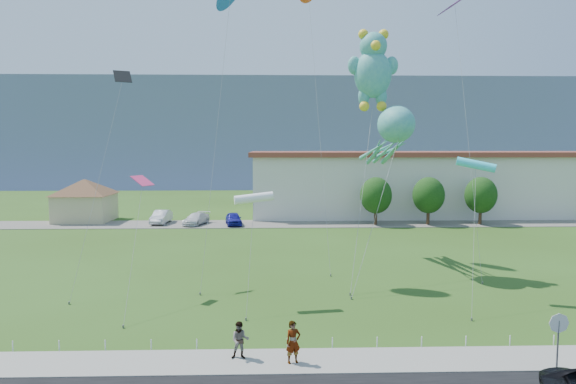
{
  "coord_description": "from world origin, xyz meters",
  "views": [
    {
      "loc": [
        -1.62,
        -23.3,
        8.98
      ],
      "look_at": [
        -0.7,
        8.0,
        6.15
      ],
      "focal_mm": 32.0,
      "sensor_mm": 36.0,
      "label": 1
    }
  ],
  "objects": [
    {
      "name": "pedestrian_right",
      "position": [
        -3.01,
        -2.49,
        0.88
      ],
      "size": [
        0.77,
        0.6,
        1.57
      ],
      "primitive_type": "imported",
      "rotation": [
        0.0,
        0.0,
        0.01
      ],
      "color": "gray",
      "rests_on": "sidewalk"
    },
    {
      "name": "sidewalk",
      "position": [
        0.0,
        -2.75,
        0.05
      ],
      "size": [
        80.0,
        2.5,
        0.1
      ],
      "primitive_type": "cube",
      "color": "gray",
      "rests_on": "ground"
    },
    {
      "name": "small_kite_white",
      "position": [
        -2.71,
        5.51,
        6.0
      ],
      "size": [
        0.63,
        4.25,
        6.48
      ],
      "color": "white",
      "rests_on": "ground"
    },
    {
      "name": "small_kite_pink",
      "position": [
        -9.41,
        6.99,
        6.23
      ],
      "size": [
        1.29,
        6.74,
        7.33
      ],
      "color": "#DD3167",
      "rests_on": "ground"
    },
    {
      "name": "hill_ridge",
      "position": [
        0.0,
        120.0,
        12.5
      ],
      "size": [
        160.0,
        50.0,
        25.0
      ],
      "primitive_type": "cube",
      "color": "slate",
      "rests_on": "ground"
    },
    {
      "name": "stop_sign",
      "position": [
        9.5,
        -4.21,
        1.87
      ],
      "size": [
        0.8,
        0.07,
        2.5
      ],
      "color": "slate",
      "rests_on": "ground"
    },
    {
      "name": "pavilion",
      "position": [
        -24.0,
        38.0,
        3.02
      ],
      "size": [
        9.2,
        9.2,
        5.0
      ],
      "color": "tan",
      "rests_on": "ground"
    },
    {
      "name": "rope_fence",
      "position": [
        0.0,
        -1.3,
        0.25
      ],
      "size": [
        26.05,
        0.05,
        0.5
      ],
      "color": "white",
      "rests_on": "ground"
    },
    {
      "name": "parked_car_blue",
      "position": [
        -6.09,
        34.23,
        0.76
      ],
      "size": [
        2.29,
        4.31,
        1.4
      ],
      "primitive_type": "imported",
      "rotation": [
        0.0,
        0.0,
        0.16
      ],
      "color": "#1B1A92",
      "rests_on": "parking_strip"
    },
    {
      "name": "parking_strip",
      "position": [
        0.0,
        35.0,
        0.03
      ],
      "size": [
        70.0,
        6.0,
        0.06
      ],
      "primitive_type": "cube",
      "color": "#59544C",
      "rests_on": "ground"
    },
    {
      "name": "tree_mid",
      "position": [
        16.0,
        34.0,
        3.39
      ],
      "size": [
        3.6,
        3.6,
        5.47
      ],
      "color": "#3F2B19",
      "rests_on": "ground"
    },
    {
      "name": "parked_car_white",
      "position": [
        -10.38,
        34.67,
        0.71
      ],
      "size": [
        3.09,
        4.81,
        1.3
      ],
      "primitive_type": "imported",
      "rotation": [
        0.0,
        0.0,
        -0.31
      ],
      "color": "silver",
      "rests_on": "parking_strip"
    },
    {
      "name": "warehouse",
      "position": [
        26.0,
        44.0,
        4.12
      ],
      "size": [
        61.0,
        15.0,
        8.2
      ],
      "color": "beige",
      "rests_on": "ground"
    },
    {
      "name": "small_kite_cyan",
      "position": [
        10.26,
        6.38,
        7.82
      ],
      "size": [
        1.99,
        5.52,
        8.32
      ],
      "color": "#35DBF1",
      "rests_on": "ground"
    },
    {
      "name": "tree_far",
      "position": [
        22.0,
        34.0,
        3.39
      ],
      "size": [
        3.6,
        3.6,
        5.47
      ],
      "color": "#3F2B19",
      "rests_on": "ground"
    },
    {
      "name": "small_kite_purple",
      "position": [
        12.62,
        17.27,
        19.52
      ],
      "size": [
        1.8,
        9.22,
        20.76
      ],
      "color": "purple",
      "rests_on": "ground"
    },
    {
      "name": "small_kite_black",
      "position": [
        -11.8,
        10.8,
        11.86
      ],
      "size": [
        2.32,
        6.82,
        14.0
      ],
      "color": "black",
      "rests_on": "ground"
    },
    {
      "name": "parked_car_silver",
      "position": [
        -14.52,
        35.66,
        0.8
      ],
      "size": [
        1.84,
        4.6,
        1.49
      ],
      "primitive_type": "imported",
      "rotation": [
        0.0,
        0.0,
        -0.06
      ],
      "color": "#B7B8BE",
      "rests_on": "parking_strip"
    },
    {
      "name": "octopus_kite",
      "position": [
        6.97,
        13.61,
        9.77
      ],
      "size": [
        5.35,
        12.81,
        11.77
      ],
      "color": "teal",
      "rests_on": "ground"
    },
    {
      "name": "tree_near",
      "position": [
        10.0,
        34.0,
        3.39
      ],
      "size": [
        3.6,
        3.6,
        5.47
      ],
      "color": "#3F2B19",
      "rests_on": "ground"
    },
    {
      "name": "pedestrian_left",
      "position": [
        -0.81,
        -2.98,
        0.97
      ],
      "size": [
        0.74,
        0.6,
        1.75
      ],
      "primitive_type": "imported",
      "rotation": [
        0.0,
        0.0,
        0.33
      ],
      "color": "gray",
      "rests_on": "sidewalk"
    },
    {
      "name": "ground",
      "position": [
        0.0,
        0.0,
        0.0
      ],
      "size": [
        160.0,
        160.0,
        0.0
      ],
      "primitive_type": "plane",
      "color": "#2C4914",
      "rests_on": "ground"
    },
    {
      "name": "teddy_bear_kite",
      "position": [
        5.54,
        13.73,
        14.5
      ],
      "size": [
        4.4,
        8.23,
        17.23
      ],
      "color": "teal",
      "rests_on": "ground"
    }
  ]
}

